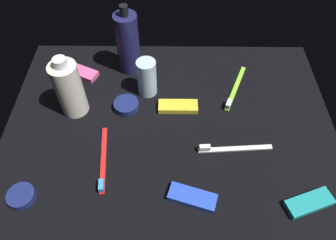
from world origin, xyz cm
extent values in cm
cube|color=black|center=(0.00, 0.00, -0.60)|extent=(84.00, 64.00, 1.20)
cylinder|color=#1E1E4C|center=(11.71, -21.98, 8.94)|extent=(6.32, 6.32, 17.88)
cylinder|color=black|center=(11.71, -21.98, 19.28)|extent=(2.20, 2.20, 2.80)
cylinder|color=silver|center=(25.02, -5.93, 7.59)|extent=(6.86, 6.86, 15.17)
cylinder|color=silver|center=(25.02, -5.93, 16.27)|extent=(3.20, 3.20, 2.20)
cylinder|color=silver|center=(6.19, -12.45, 5.35)|extent=(5.13, 5.13, 10.70)
cube|color=white|center=(-15.87, 6.51, 0.45)|extent=(18.04, 2.46, 0.90)
cube|color=white|center=(-8.39, 7.04, 1.50)|extent=(2.67, 1.28, 1.20)
cube|color=red|center=(15.62, 9.61, 0.45)|extent=(2.90, 18.03, 0.90)
cube|color=#338CCC|center=(14.91, 17.08, 1.50)|extent=(1.34, 2.69, 1.20)
cube|color=#8CD133|center=(-18.44, -13.80, 0.45)|extent=(7.96, 17.10, 0.90)
cube|color=white|center=(-15.58, -6.87, 1.50)|extent=(2.01, 2.82, 1.20)
cube|color=blue|center=(-4.99, 19.36, 0.75)|extent=(11.12, 6.89, 1.50)
cube|color=#E55999|center=(26.18, -19.28, 0.75)|extent=(11.11, 8.11, 1.50)
cube|color=yellow|center=(-2.16, -6.35, 0.75)|extent=(10.42, 4.04, 1.50)
cube|color=teal|center=(-29.89, 20.39, 0.75)|extent=(11.14, 7.28, 1.50)
cylinder|color=navy|center=(31.94, 19.51, 0.91)|extent=(5.93, 5.93, 1.83)
cylinder|color=navy|center=(11.60, -6.47, 0.96)|extent=(6.61, 6.61, 1.92)
camera|label=1|loc=(-0.45, 48.26, 64.90)|focal=33.89mm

